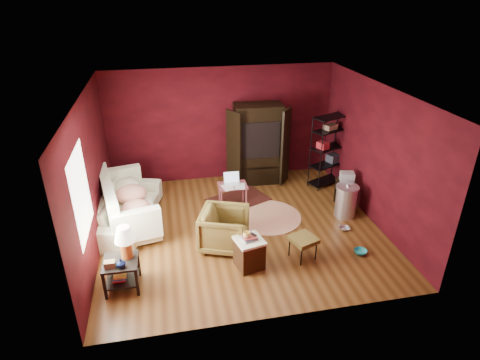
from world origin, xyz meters
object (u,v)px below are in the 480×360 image
object	(u,v)px
wire_shelving	(329,148)
armchair	(224,227)
tv_armoire	(258,143)
side_table	(123,252)
hamper	(249,252)
laptop_desk	(233,187)
sofa	(126,204)

from	to	relation	value
wire_shelving	armchair	bearing A→B (deg)	-167.29
tv_armoire	side_table	bearing A→B (deg)	-128.80
armchair	hamper	world-z (taller)	armchair
wire_shelving	laptop_desk	bearing A→B (deg)	170.90
armchair	sofa	bearing A→B (deg)	76.40
tv_armoire	laptop_desk	bearing A→B (deg)	-123.17
laptop_desk	wire_shelving	distance (m)	2.59
hamper	wire_shelving	xyz separation A→B (m)	(2.56, 2.80, 0.67)
sofa	hamper	bearing A→B (deg)	-116.19
sofa	hamper	xyz separation A→B (m)	(2.17, -1.90, -0.16)
armchair	side_table	distance (m)	1.92
side_table	wire_shelving	world-z (taller)	wire_shelving
armchair	tv_armoire	distance (m)	2.98
hamper	laptop_desk	size ratio (longest dim) A/B	0.83
tv_armoire	sofa	bearing A→B (deg)	-152.69
armchair	laptop_desk	xyz separation A→B (m)	(0.43, 1.49, 0.05)
sofa	tv_armoire	bearing A→B (deg)	-50.75
side_table	wire_shelving	bearing A→B (deg)	31.65
hamper	laptop_desk	distance (m)	2.16
sofa	wire_shelving	distance (m)	4.84
sofa	tv_armoire	world-z (taller)	tv_armoire
side_table	armchair	bearing A→B (deg)	22.63
armchair	laptop_desk	size ratio (longest dim) A/B	1.10
side_table	hamper	bearing A→B (deg)	1.87
armchair	hamper	size ratio (longest dim) A/B	1.33
tv_armoire	armchair	bearing A→B (deg)	-112.53
hamper	sofa	bearing A→B (deg)	138.71
side_table	sofa	bearing A→B (deg)	92.34
tv_armoire	wire_shelving	xyz separation A→B (m)	(1.62, -0.50, -0.06)
sofa	side_table	distance (m)	1.98
laptop_desk	armchair	bearing A→B (deg)	-105.34
hamper	side_table	bearing A→B (deg)	-178.13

